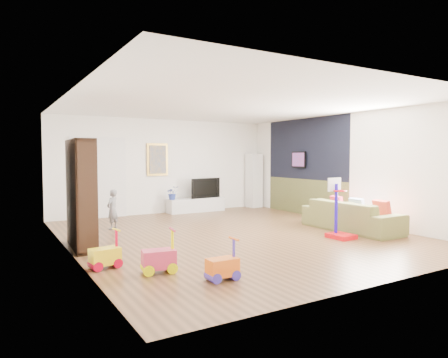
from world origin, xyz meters
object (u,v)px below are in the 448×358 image
media_console (196,205)px  sofa (351,216)px  basketball_hoop (341,208)px  bookshelf (81,194)px

media_console → sofa: 4.71m
sofa → basketball_hoop: bearing=120.4°
bookshelf → sofa: bearing=-10.8°
media_console → bookshelf: bearing=-141.5°
bookshelf → media_console: bearing=41.5°
media_console → basketball_hoop: bearing=-81.3°
media_console → sofa: bearing=-70.1°
sofa → media_console: bearing=20.0°
media_console → bookshelf: 5.01m
sofa → basketball_hoop: 1.02m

